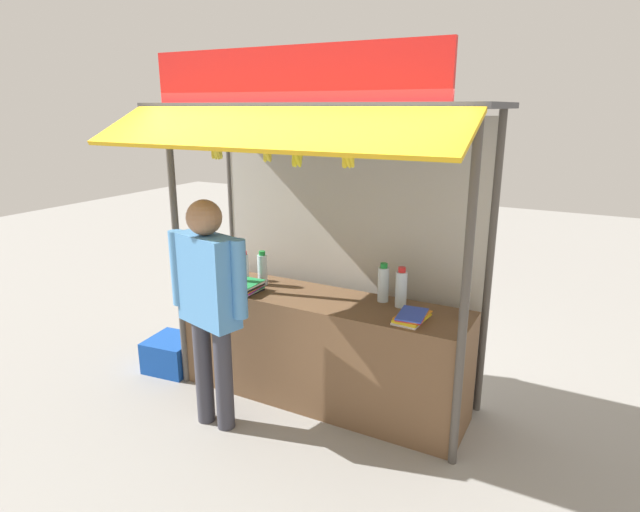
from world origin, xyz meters
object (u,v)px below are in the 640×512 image
at_px(plastic_crate, 173,354).
at_px(vendor_person, 209,295).
at_px(banana_bunch_inner_right, 348,155).
at_px(water_bottle_right, 262,269).
at_px(water_bottle_far_left, 383,284).
at_px(magazine_stack_rear_center, 199,279).
at_px(banana_bunch_leftmost, 297,157).
at_px(magazine_stack_mid_left, 244,287).
at_px(magazine_stack_back_left, 412,317).
at_px(banana_bunch_rightmost, 267,152).
at_px(water_bottle_back_right, 465,303).
at_px(water_bottle_front_right, 245,266).
at_px(water_bottle_mid_right, 401,288).
at_px(banana_bunch_inner_left, 217,150).

bearing_deg(plastic_crate, vendor_person, -29.20).
bearing_deg(banana_bunch_inner_right, plastic_crate, 173.44).
bearing_deg(plastic_crate, water_bottle_right, 14.71).
xyz_separation_m(water_bottle_far_left, water_bottle_right, (-1.07, -0.12, -0.01)).
distance_m(banana_bunch_inner_right, vendor_person, 1.45).
distance_m(magazine_stack_rear_center, banana_bunch_leftmost, 1.65).
bearing_deg(banana_bunch_inner_right, water_bottle_right, 155.85).
bearing_deg(vendor_person, magazine_stack_mid_left, 112.70).
bearing_deg(magazine_stack_back_left, banana_bunch_rightmost, -163.96).
height_order(water_bottle_right, water_bottle_back_right, water_bottle_right).
bearing_deg(water_bottle_front_right, plastic_crate, -157.19).
relative_size(water_bottle_far_left, magazine_stack_rear_center, 1.04).
distance_m(water_bottle_far_left, magazine_stack_back_left, 0.45).
relative_size(magazine_stack_rear_center, magazine_stack_mid_left, 1.06).
relative_size(water_bottle_right, magazine_stack_mid_left, 1.06).
bearing_deg(water_bottle_back_right, water_bottle_mid_right, -179.79).
distance_m(water_bottle_far_left, water_bottle_right, 1.07).
xyz_separation_m(banana_bunch_inner_right, plastic_crate, (-1.91, 0.22, -1.95)).
xyz_separation_m(water_bottle_front_right, banana_bunch_leftmost, (0.85, -0.50, 1.04)).
relative_size(water_bottle_back_right, magazine_stack_mid_left, 0.87).
bearing_deg(water_bottle_mid_right, plastic_crate, -171.83).
bearing_deg(banana_bunch_rightmost, banana_bunch_leftmost, 0.04).
xyz_separation_m(water_bottle_far_left, magazine_stack_back_left, (0.33, -0.28, -0.12)).
xyz_separation_m(water_bottle_far_left, banana_bunch_leftmost, (-0.44, -0.57, 1.01)).
bearing_deg(water_bottle_mid_right, banana_bunch_leftmost, -139.08).
height_order(water_bottle_far_left, water_bottle_front_right, water_bottle_far_left).
bearing_deg(water_bottle_far_left, magazine_stack_mid_left, -162.66).
bearing_deg(banana_bunch_leftmost, magazine_stack_mid_left, 161.08).
bearing_deg(water_bottle_back_right, banana_bunch_rightmost, -158.47).
height_order(water_bottle_back_right, banana_bunch_inner_left, banana_bunch_inner_left).
distance_m(water_bottle_far_left, magazine_stack_mid_left, 1.15).
bearing_deg(banana_bunch_inner_right, magazine_stack_mid_left, 167.69).
relative_size(magazine_stack_back_left, banana_bunch_rightmost, 1.16).
relative_size(banana_bunch_inner_left, banana_bunch_leftmost, 0.93).
bearing_deg(magazine_stack_back_left, water_bottle_far_left, 140.17).
bearing_deg(water_bottle_mid_right, water_bottle_far_left, 164.45).
xyz_separation_m(water_bottle_mid_right, banana_bunch_leftmost, (-0.60, -0.52, 1.01)).
xyz_separation_m(water_bottle_front_right, magazine_stack_mid_left, (0.19, -0.27, -0.08)).
height_order(banana_bunch_leftmost, vendor_person, banana_bunch_leftmost).
xyz_separation_m(magazine_stack_back_left, banana_bunch_inner_right, (-0.39, -0.29, 1.16)).
xyz_separation_m(water_bottle_front_right, vendor_person, (0.27, -0.81, 0.03)).
xyz_separation_m(water_bottle_back_right, magazine_stack_back_left, (-0.32, -0.23, -0.08)).
bearing_deg(water_bottle_front_right, banana_bunch_rightmost, -39.31).
xyz_separation_m(water_bottle_mid_right, water_bottle_right, (-1.23, -0.07, -0.01)).
xyz_separation_m(water_bottle_back_right, banana_bunch_inner_right, (-0.70, -0.53, 1.07)).
distance_m(magazine_stack_mid_left, banana_bunch_inner_left, 1.16).
relative_size(banana_bunch_leftmost, vendor_person, 0.17).
height_order(water_bottle_front_right, magazine_stack_mid_left, water_bottle_front_right).
xyz_separation_m(water_bottle_mid_right, magazine_stack_rear_center, (-1.78, -0.27, -0.13)).
bearing_deg(magazine_stack_rear_center, magazine_stack_mid_left, -2.84).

